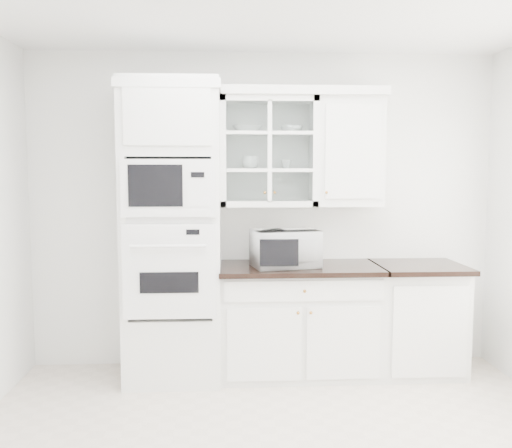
{
  "coord_description": "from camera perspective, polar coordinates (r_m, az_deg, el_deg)",
  "views": [
    {
      "loc": [
        -0.31,
        -2.95,
        1.68
      ],
      "look_at": [
        -0.1,
        1.05,
        1.3
      ],
      "focal_mm": 38.0,
      "sensor_mm": 36.0,
      "label": 1
    }
  ],
  "objects": [
    {
      "name": "room_shell",
      "position": [
        3.39,
        2.26,
        7.09
      ],
      "size": [
        4.0,
        3.5,
        2.7
      ],
      "color": "white",
      "rests_on": "ground"
    },
    {
      "name": "crown_molding",
      "position": [
        4.56,
        -0.02,
        13.68
      ],
      "size": [
        2.14,
        0.38,
        0.07
      ],
      "primitive_type": "cube",
      "color": "white",
      "rests_on": "room_shell"
    },
    {
      "name": "bowl_a",
      "position": [
        4.54,
        -0.94,
        9.96
      ],
      "size": [
        0.29,
        0.29,
        0.06
      ],
      "primitive_type": "imported",
      "rotation": [
        0.0,
        0.0,
        0.27
      ],
      "color": "white",
      "rests_on": "upper_cabinet_glass"
    },
    {
      "name": "base_cabinet_run",
      "position": [
        4.6,
        4.54,
        -9.94
      ],
      "size": [
        1.32,
        0.67,
        0.92
      ],
      "color": "white",
      "rests_on": "ground"
    },
    {
      "name": "upper_cabinet_glass",
      "position": [
        4.55,
        1.29,
        7.57
      ],
      "size": [
        0.8,
        0.33,
        0.9
      ],
      "color": "white",
      "rests_on": "room_shell"
    },
    {
      "name": "bowl_b",
      "position": [
        4.57,
        3.77,
        9.92
      ],
      "size": [
        0.21,
        0.21,
        0.06
      ],
      "primitive_type": "imported",
      "rotation": [
        0.0,
        0.0,
        -0.14
      ],
      "color": "white",
      "rests_on": "upper_cabinet_glass"
    },
    {
      "name": "cup_b",
      "position": [
        4.56,
        3.24,
        6.29
      ],
      "size": [
        0.1,
        0.1,
        0.08
      ],
      "primitive_type": "imported",
      "rotation": [
        0.0,
        0.0,
        -0.23
      ],
      "color": "white",
      "rests_on": "upper_cabinet_glass"
    },
    {
      "name": "countertop_microwave",
      "position": [
        4.41,
        3.03,
        -2.54
      ],
      "size": [
        0.59,
        0.52,
        0.3
      ],
      "primitive_type": "imported",
      "rotation": [
        0.0,
        0.0,
        3.34
      ],
      "color": "white",
      "rests_on": "base_cabinet_run"
    },
    {
      "name": "extra_base_cabinet",
      "position": [
        4.83,
        16.54,
        -9.4
      ],
      "size": [
        0.72,
        0.67,
        0.92
      ],
      "color": "white",
      "rests_on": "ground"
    },
    {
      "name": "oven_column",
      "position": [
        4.41,
        -8.71,
        -0.89
      ],
      "size": [
        0.76,
        0.68,
        2.4
      ],
      "color": "white",
      "rests_on": "ground"
    },
    {
      "name": "cup_a",
      "position": [
        4.52,
        -0.61,
        6.48
      ],
      "size": [
        0.17,
        0.17,
        0.11
      ],
      "primitive_type": "imported",
      "rotation": [
        0.0,
        0.0,
        -0.28
      ],
      "color": "white",
      "rests_on": "upper_cabinet_glass"
    },
    {
      "name": "upper_cabinet_solid",
      "position": [
        4.65,
        9.69,
        7.45
      ],
      "size": [
        0.55,
        0.33,
        0.9
      ],
      "primitive_type": "cube",
      "color": "white",
      "rests_on": "room_shell"
    }
  ]
}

